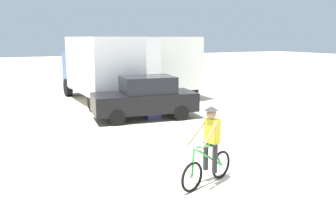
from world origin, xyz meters
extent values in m
plane|color=beige|center=(0.00, 0.00, 0.00)|extent=(120.00, 120.00, 0.00)
cube|color=white|center=(-0.53, 10.75, 2.00)|extent=(2.51, 5.25, 2.70)
cube|color=#4C6B9E|center=(-0.61, 14.15, 1.50)|extent=(2.23, 1.55, 2.00)
cube|color=black|center=(-0.62, 14.85, 1.85)|extent=(2.03, 0.12, 0.80)
cylinder|color=black|center=(-1.62, 14.03, 0.50)|extent=(0.34, 1.01, 1.00)
cylinder|color=black|center=(0.42, 14.07, 0.50)|extent=(0.34, 1.01, 1.00)
cylinder|color=black|center=(-1.51, 9.04, 0.50)|extent=(0.34, 1.01, 1.00)
cylinder|color=black|center=(0.53, 9.08, 0.50)|extent=(0.34, 1.01, 1.00)
cube|color=white|center=(3.21, 11.65, 2.00)|extent=(2.63, 5.30, 2.70)
cube|color=#B21E1E|center=(3.36, 15.04, 1.50)|extent=(2.26, 1.59, 2.00)
cube|color=black|center=(3.39, 15.74, 1.85)|extent=(2.03, 0.17, 0.80)
cylinder|color=black|center=(2.34, 14.99, 0.50)|extent=(0.36, 1.01, 1.00)
cylinder|color=black|center=(4.38, 14.90, 0.50)|extent=(0.36, 1.01, 1.00)
cylinder|color=black|center=(2.12, 10.00, 0.50)|extent=(0.36, 1.01, 1.00)
cylinder|color=black|center=(4.16, 9.91, 0.50)|extent=(0.36, 1.01, 1.00)
cube|color=black|center=(-0.01, 6.78, 0.70)|extent=(4.41, 2.33, 0.76)
cube|color=black|center=(0.14, 6.76, 1.42)|extent=(2.30, 1.88, 0.68)
cylinder|color=black|center=(-1.41, 6.19, 0.32)|extent=(0.66, 0.31, 0.64)
cylinder|color=black|center=(-1.19, 7.74, 0.32)|extent=(0.66, 0.31, 0.64)
cylinder|color=black|center=(1.17, 5.82, 0.32)|extent=(0.66, 0.31, 0.64)
cylinder|color=black|center=(1.39, 7.37, 0.32)|extent=(0.66, 0.31, 0.64)
torus|color=black|center=(-1.92, -0.16, 0.34)|extent=(0.67, 0.27, 0.68)
cylinder|color=silver|center=(-1.92, -0.16, 0.34)|extent=(0.10, 0.10, 0.08)
torus|color=black|center=(-0.92, 0.17, 0.34)|extent=(0.67, 0.27, 0.68)
cylinder|color=silver|center=(-0.92, 0.17, 0.34)|extent=(0.10, 0.10, 0.08)
cylinder|color=green|center=(-1.40, 0.01, 0.66)|extent=(0.99, 0.37, 0.68)
cylinder|color=green|center=(-1.56, -0.04, 0.94)|extent=(0.64, 0.25, 0.13)
cylinder|color=green|center=(-1.08, 0.11, 0.62)|extent=(0.38, 0.17, 0.59)
cylinder|color=green|center=(-1.90, -0.15, 0.66)|extent=(0.11, 0.08, 0.64)
cylinder|color=silver|center=(-1.87, -0.14, 0.98)|extent=(0.20, 0.51, 0.04)
cube|color=black|center=(-1.25, 0.06, 0.93)|extent=(0.27, 0.19, 0.06)
cube|color=gold|center=(-1.27, 0.05, 1.24)|extent=(0.29, 0.37, 0.56)
sphere|color=#A87A5B|center=(-1.32, 0.04, 1.64)|extent=(0.22, 0.22, 0.22)
cone|color=#333333|center=(-1.32, 0.04, 1.77)|extent=(0.32, 0.32, 0.10)
cylinder|color=#26262B|center=(-1.28, -0.09, 0.63)|extent=(0.12, 0.12, 0.66)
cylinder|color=#26262B|center=(-1.37, 0.16, 0.63)|extent=(0.12, 0.12, 0.66)
cylinder|color=#A87A5B|center=(-1.53, -0.22, 1.23)|extent=(0.60, 0.28, 0.53)
cylinder|color=#A87A5B|center=(-1.64, 0.12, 1.23)|extent=(0.62, 0.20, 0.53)
cube|color=#4C5199|center=(0.31, 6.70, 0.22)|extent=(0.61, 0.64, 0.45)
camera|label=1|loc=(-5.65, -6.23, 3.29)|focal=37.36mm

